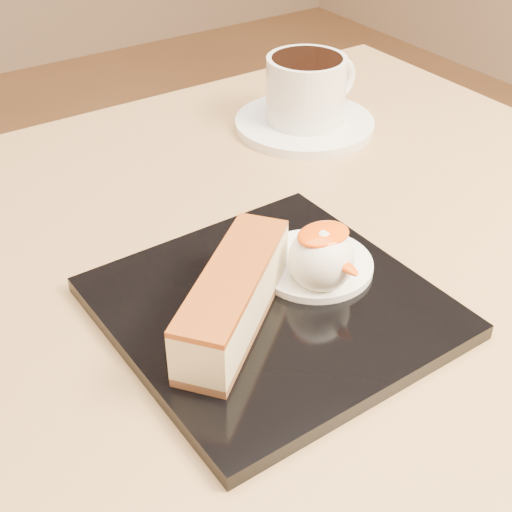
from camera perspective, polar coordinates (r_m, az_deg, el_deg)
table at (r=0.65m, az=3.67°, el=-13.73°), size 0.80×0.80×0.72m
dessert_plate at (r=0.52m, az=1.23°, el=-4.13°), size 0.22×0.22×0.01m
cheesecake at (r=0.48m, az=-1.81°, el=-3.33°), size 0.13×0.12×0.04m
cream_smear at (r=0.55m, az=4.66°, el=-0.69°), size 0.09×0.09×0.01m
ice_cream_scoop at (r=0.52m, az=5.25°, el=-0.24°), size 0.05×0.05×0.05m
mango_sauce at (r=0.51m, az=5.40°, el=1.74°), size 0.04×0.03×0.01m
mint_sprig at (r=0.55m, az=0.63°, el=-0.04°), size 0.04×0.03×0.00m
saucer at (r=0.79m, az=3.89°, el=10.51°), size 0.15×0.15×0.01m
coffee_cup at (r=0.77m, az=4.14°, el=13.28°), size 0.11×0.08×0.07m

